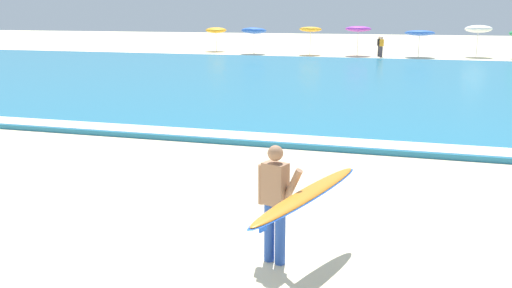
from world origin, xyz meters
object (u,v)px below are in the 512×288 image
object	(u,v)px
beach_umbrella_0	(216,30)
beach_umbrella_1	(254,31)
beach_umbrella_4	(420,33)
beach_umbrella_3	(358,29)
surfer_with_board	(291,197)
beachgoer_near_row_left	(382,46)
beach_umbrella_2	(310,29)
beachgoer_near_row_mid	(379,46)
beach_umbrella_5	(479,29)

from	to	relation	value
beach_umbrella_0	beach_umbrella_1	world-z (taller)	beach_umbrella_1
beach_umbrella_1	beach_umbrella_4	world-z (taller)	beach_umbrella_1
beach_umbrella_3	beach_umbrella_4	world-z (taller)	beach_umbrella_3
surfer_with_board	beachgoer_near_row_left	size ratio (longest dim) A/B	1.66
beach_umbrella_2	beach_umbrella_4	distance (m)	8.58
beach_umbrella_3	beachgoer_near_row_mid	size ratio (longest dim) A/B	1.52
beach_umbrella_0	beachgoer_near_row_left	bearing A→B (deg)	-9.70
beach_umbrella_1	beach_umbrella_5	distance (m)	17.73
beach_umbrella_4	surfer_with_board	bearing A→B (deg)	-92.50
beachgoer_near_row_mid	beach_umbrella_1	bearing A→B (deg)	-178.10
beach_umbrella_1	beach_umbrella_0	bearing A→B (deg)	153.38
beach_umbrella_1	beachgoer_near_row_mid	bearing A→B (deg)	1.90
beach_umbrella_0	beach_umbrella_3	distance (m)	12.77
beach_umbrella_2	beachgoer_near_row_mid	distance (m)	5.69
beach_umbrella_0	beach_umbrella_2	distance (m)	9.01
beach_umbrella_2	beachgoer_near_row_left	xyz separation A→B (m)	(5.79, -0.77, -1.21)
surfer_with_board	beachgoer_near_row_left	world-z (taller)	surfer_with_board
beachgoer_near_row_left	beach_umbrella_3	bearing A→B (deg)	154.23
surfer_with_board	beachgoer_near_row_mid	size ratio (longest dim) A/B	1.66
beach_umbrella_2	beach_umbrella_5	distance (m)	13.01
beach_umbrella_2	beach_umbrella_3	size ratio (longest dim) A/B	0.97
beach_umbrella_4	beachgoer_near_row_left	xyz separation A→B (m)	(-2.79, -0.72, -1.01)
beach_umbrella_3	beachgoer_near_row_left	size ratio (longest dim) A/B	1.52
beach_umbrella_4	beach_umbrella_5	distance (m)	4.59
beach_umbrella_0	beach_umbrella_5	xyz separation A→B (m)	(21.78, -0.39, 0.31)
beach_umbrella_5	beach_umbrella_3	bearing A→B (deg)	-172.67
beach_umbrella_2	beach_umbrella_5	size ratio (longest dim) A/B	0.93
surfer_with_board	beach_umbrella_2	distance (m)	38.85
beachgoer_near_row_left	beachgoer_near_row_mid	size ratio (longest dim) A/B	1.00
beach_umbrella_2	beach_umbrella_3	distance (m)	3.84
beach_umbrella_1	beach_umbrella_4	bearing A→B (deg)	1.25
beach_umbrella_0	surfer_with_board	bearing A→B (deg)	-68.48
beach_umbrella_1	surfer_with_board	bearing A→B (deg)	-72.94
beach_umbrella_2	beachgoer_near_row_left	distance (m)	5.96
beach_umbrella_0	beach_umbrella_5	world-z (taller)	beach_umbrella_5
beach_umbrella_0	beach_umbrella_3	world-z (taller)	beach_umbrella_3
beach_umbrella_5	beach_umbrella_4	bearing A→B (deg)	-162.27
surfer_with_board	beach_umbrella_4	bearing A→B (deg)	87.50
beachgoer_near_row_mid	beach_umbrella_4	bearing A→B (deg)	-0.96
beachgoer_near_row_mid	surfer_with_board	bearing A→B (deg)	-87.96
beach_umbrella_1	beach_umbrella_5	bearing A→B (deg)	5.45
beach_umbrella_4	beachgoer_near_row_left	world-z (taller)	beach_umbrella_4
beach_umbrella_2	beachgoer_near_row_left	world-z (taller)	beach_umbrella_2
surfer_with_board	beach_umbrella_5	xyz separation A→B (m)	(6.02, 39.56, 1.13)
beach_umbrella_3	beach_umbrella_2	bearing A→B (deg)	-177.38
beach_umbrella_3	beach_umbrella_5	distance (m)	9.18
beach_umbrella_5	beach_umbrella_0	bearing A→B (deg)	178.98
beachgoer_near_row_left	beachgoer_near_row_mid	world-z (taller)	same
beachgoer_near_row_left	beachgoer_near_row_mid	distance (m)	0.81
beach_umbrella_0	beach_umbrella_3	bearing A→B (deg)	-7.00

